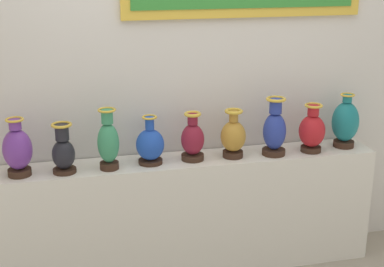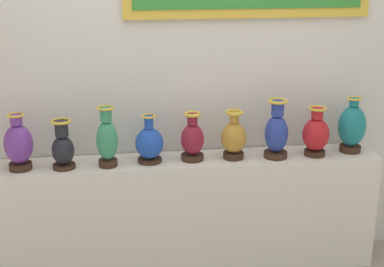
{
  "view_description": "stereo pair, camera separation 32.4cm",
  "coord_description": "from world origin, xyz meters",
  "views": [
    {
      "loc": [
        -0.8,
        -3.35,
        2.07
      ],
      "look_at": [
        0.0,
        0.0,
        0.98
      ],
      "focal_mm": 52.62,
      "sensor_mm": 36.0,
      "label": 1
    },
    {
      "loc": [
        -0.49,
        -3.41,
        2.07
      ],
      "look_at": [
        0.0,
        0.0,
        0.98
      ],
      "focal_mm": 52.62,
      "sensor_mm": 36.0,
      "label": 2
    }
  ],
  "objects": [
    {
      "name": "vase_cobalt",
      "position": [
        0.55,
        -0.05,
        0.97
      ],
      "size": [
        0.15,
        0.15,
        0.39
      ],
      "color": "#382319",
      "rests_on": "display_shelf"
    },
    {
      "name": "display_shelf",
      "position": [
        0.0,
        0.0,
        0.4
      ],
      "size": [
        2.48,
        0.33,
        0.8
      ],
      "primitive_type": "cube",
      "color": "silver",
      "rests_on": "ground_plane"
    },
    {
      "name": "vase_violet",
      "position": [
        -1.08,
        -0.04,
        0.96
      ],
      "size": [
        0.17,
        0.17,
        0.36
      ],
      "color": "#382319",
      "rests_on": "display_shelf"
    },
    {
      "name": "vase_onyx",
      "position": [
        -0.81,
        -0.05,
        0.94
      ],
      "size": [
        0.14,
        0.14,
        0.31
      ],
      "color": "#382319",
      "rests_on": "display_shelf"
    },
    {
      "name": "vase_burgundy",
      "position": [
        0.0,
        -0.02,
        0.94
      ],
      "size": [
        0.15,
        0.15,
        0.32
      ],
      "color": "#382319",
      "rests_on": "display_shelf"
    },
    {
      "name": "vase_jade",
      "position": [
        -0.54,
        -0.06,
        0.98
      ],
      "size": [
        0.13,
        0.13,
        0.39
      ],
      "color": "#382319",
      "rests_on": "display_shelf"
    },
    {
      "name": "vase_crimson",
      "position": [
        0.81,
        -0.05,
        0.95
      ],
      "size": [
        0.18,
        0.18,
        0.33
      ],
      "color": "#382319",
      "rests_on": "display_shelf"
    },
    {
      "name": "vase_sapphire",
      "position": [
        -0.28,
        -0.02,
        0.93
      ],
      "size": [
        0.18,
        0.18,
        0.31
      ],
      "color": "#382319",
      "rests_on": "display_shelf"
    },
    {
      "name": "back_wall",
      "position": [
        0.01,
        0.22,
        1.58
      ],
      "size": [
        4.17,
        0.14,
        3.14
      ],
      "color": "silver",
      "rests_on": "ground_plane"
    },
    {
      "name": "ground_plane",
      "position": [
        0.0,
        0.0,
        0.0
      ],
      "size": [
        10.17,
        10.17,
        0.0
      ],
      "primitive_type": "plane",
      "color": "gray"
    },
    {
      "name": "vase_teal",
      "position": [
        1.08,
        -0.01,
        0.98
      ],
      "size": [
        0.18,
        0.18,
        0.38
      ],
      "color": "#382319",
      "rests_on": "display_shelf"
    },
    {
      "name": "vase_ochre",
      "position": [
        0.27,
        -0.03,
        0.94
      ],
      "size": [
        0.17,
        0.17,
        0.32
      ],
      "color": "#382319",
      "rests_on": "display_shelf"
    }
  ]
}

